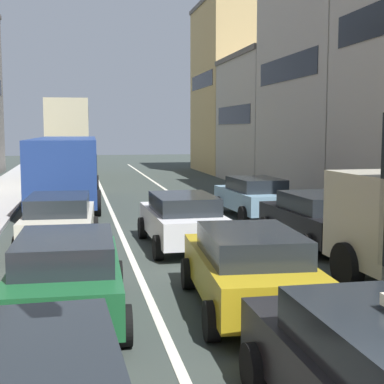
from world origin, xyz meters
The scene contains 11 objects.
lane_stripe_left centered at (-1.70, 20.00, 0.01)m, with size 0.16×60.00×0.01m, color silver.
lane_stripe_right centered at (1.70, 20.00, 0.01)m, with size 0.16×60.00×0.01m, color silver.
building_row_right centered at (9.90, 22.37, 5.54)m, with size 7.20×43.90×12.82m.
sedan_centre_lane_second centered at (-0.01, 6.82, 0.80)m, with size 2.29×4.41×1.49m.
wagon_left_lane_second centered at (-3.24, 6.97, 0.80)m, with size 2.17×4.35×1.49m.
hatchback_centre_lane_third centered at (-0.17, 12.50, 0.80)m, with size 2.13×4.34×1.49m.
sedan_left_lane_third centered at (-3.52, 13.01, 0.80)m, with size 2.23×4.38×1.49m.
sedan_right_lane_behind_truck centered at (3.57, 11.92, 0.80)m, with size 2.19×4.37×1.49m.
wagon_right_lane_far centered at (3.44, 17.23, 0.80)m, with size 2.23×4.38×1.49m.
bus_mid_queue_primary centered at (-3.46, 21.96, 1.76)m, with size 3.02×10.56×2.90m.
bus_far_queue_secondary centered at (-3.43, 35.75, 2.83)m, with size 2.97×10.55×5.06m.
Camera 1 is at (-3.03, -2.82, 3.28)m, focal length 53.11 mm.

